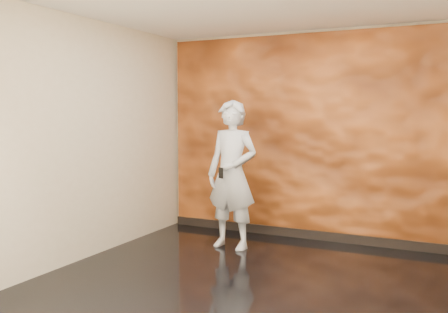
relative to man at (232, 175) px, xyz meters
The scene contains 5 objects.
room 1.34m from the man, 58.96° to the right, with size 4.02×4.02×2.81m.
feature_wall 1.19m from the man, 53.90° to the left, with size 3.90×0.06×2.75m, color orange.
baseboard 1.38m from the man, 52.63° to the left, with size 3.90×0.04×0.12m, color black.
man is the anchor object (origin of this frame).
phone 0.28m from the man, 94.09° to the right, with size 0.07×0.01×0.13m, color black.
Camera 1 is at (1.97, -4.56, 1.71)m, focal length 40.00 mm.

